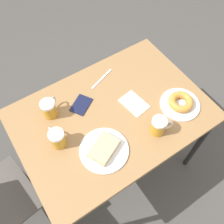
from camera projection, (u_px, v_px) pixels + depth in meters
ground_plane at (112, 162)px, 2.04m from camera, size 8.00×8.00×0.00m
table at (112, 120)px, 1.45m from camera, size 0.75×1.07×0.76m
plate_with_cake at (104, 149)px, 1.27m from camera, size 0.26×0.26×0.05m
plate_with_donut at (180, 103)px, 1.41m from camera, size 0.23×0.23×0.05m
beer_mug_left at (159, 126)px, 1.29m from camera, size 0.08×0.11×0.11m
beer_mug_center at (57, 138)px, 1.26m from camera, size 0.12×0.08×0.11m
beer_mug_right at (49, 109)px, 1.35m from camera, size 0.09×0.10×0.11m
napkin_folded at (134, 103)px, 1.43m from camera, size 0.17×0.13×0.00m
fork at (102, 79)px, 1.53m from camera, size 0.07×0.18×0.00m
passport_near_edge at (81, 105)px, 1.43m from camera, size 0.14×0.15×0.01m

